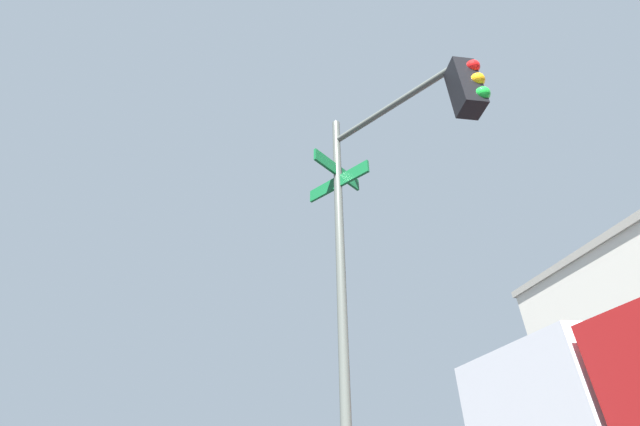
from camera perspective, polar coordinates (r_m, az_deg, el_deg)
The scene contains 2 objects.
traffic_signal_near at distance 4.70m, azimuth 11.56°, elevation 4.55°, with size 2.18×1.90×5.88m.
box_truck_second at distance 9.94m, azimuth 37.43°, elevation -23.97°, with size 7.14×2.54×3.37m.
Camera 1 is at (-3.27, -8.10, 1.34)m, focal length 20.61 mm.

